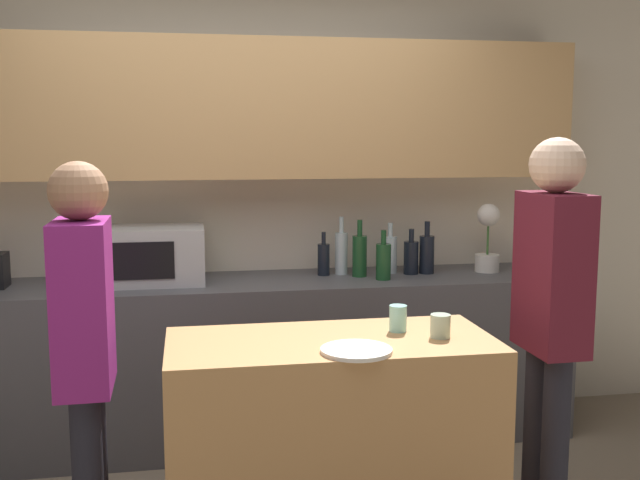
{
  "coord_description": "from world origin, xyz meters",
  "views": [
    {
      "loc": [
        -0.29,
        -2.61,
        1.67
      ],
      "look_at": [
        0.24,
        0.38,
        1.26
      ],
      "focal_mm": 42.0,
      "sensor_mm": 36.0,
      "label": 1
    }
  ],
  "objects_px": {
    "bottle_1": "(341,252)",
    "bottle_5": "(411,257)",
    "bottle_3": "(383,261)",
    "person_center": "(551,306)",
    "potted_plant": "(488,238)",
    "plate_on_island": "(356,350)",
    "cup_1": "(440,326)",
    "microwave": "(155,255)",
    "cup_0": "(398,318)",
    "bottle_0": "(324,259)",
    "bottle_4": "(390,254)",
    "bottle_2": "(360,255)",
    "person_left": "(85,342)",
    "bottle_6": "(427,254)"
  },
  "relations": [
    {
      "from": "potted_plant",
      "to": "cup_1",
      "type": "height_order",
      "value": "potted_plant"
    },
    {
      "from": "potted_plant",
      "to": "person_left",
      "type": "relative_size",
      "value": 0.25
    },
    {
      "from": "cup_1",
      "to": "bottle_5",
      "type": "bearing_deg",
      "value": 77.76
    },
    {
      "from": "potted_plant",
      "to": "bottle_5",
      "type": "bearing_deg",
      "value": 179.71
    },
    {
      "from": "cup_0",
      "to": "bottle_5",
      "type": "bearing_deg",
      "value": 70.8
    },
    {
      "from": "bottle_4",
      "to": "bottle_3",
      "type": "bearing_deg",
      "value": -115.07
    },
    {
      "from": "potted_plant",
      "to": "bottle_2",
      "type": "relative_size",
      "value": 1.24
    },
    {
      "from": "bottle_5",
      "to": "bottle_6",
      "type": "height_order",
      "value": "bottle_6"
    },
    {
      "from": "bottle_5",
      "to": "person_left",
      "type": "height_order",
      "value": "person_left"
    },
    {
      "from": "microwave",
      "to": "bottle_5",
      "type": "height_order",
      "value": "microwave"
    },
    {
      "from": "bottle_3",
      "to": "bottle_4",
      "type": "distance_m",
      "value": 0.21
    },
    {
      "from": "person_left",
      "to": "bottle_2",
      "type": "bearing_deg",
      "value": 133.47
    },
    {
      "from": "bottle_4",
      "to": "cup_0",
      "type": "height_order",
      "value": "bottle_4"
    },
    {
      "from": "microwave",
      "to": "bottle_6",
      "type": "xyz_separation_m",
      "value": [
        1.52,
        0.01,
        -0.04
      ]
    },
    {
      "from": "potted_plant",
      "to": "bottle_2",
      "type": "bearing_deg",
      "value": -178.56
    },
    {
      "from": "cup_0",
      "to": "cup_1",
      "type": "distance_m",
      "value": 0.18
    },
    {
      "from": "bottle_1",
      "to": "cup_0",
      "type": "distance_m",
      "value": 1.3
    },
    {
      "from": "cup_0",
      "to": "person_center",
      "type": "bearing_deg",
      "value": -5.3
    },
    {
      "from": "bottle_3",
      "to": "person_center",
      "type": "xyz_separation_m",
      "value": [
        0.39,
        -1.15,
        -0.01
      ]
    },
    {
      "from": "cup_0",
      "to": "cup_1",
      "type": "height_order",
      "value": "cup_0"
    },
    {
      "from": "bottle_0",
      "to": "bottle_3",
      "type": "height_order",
      "value": "bottle_3"
    },
    {
      "from": "bottle_5",
      "to": "bottle_6",
      "type": "bearing_deg",
      "value": 2.55
    },
    {
      "from": "person_left",
      "to": "bottle_1",
      "type": "bearing_deg",
      "value": 137.29
    },
    {
      "from": "bottle_0",
      "to": "person_center",
      "type": "xyz_separation_m",
      "value": [
        0.69,
        -1.34,
        0.0
      ]
    },
    {
      "from": "microwave",
      "to": "potted_plant",
      "type": "xyz_separation_m",
      "value": [
        1.88,
        0.0,
        0.05
      ]
    },
    {
      "from": "cup_0",
      "to": "person_center",
      "type": "relative_size",
      "value": 0.06
    },
    {
      "from": "potted_plant",
      "to": "person_left",
      "type": "distance_m",
      "value": 2.46
    },
    {
      "from": "person_left",
      "to": "person_center",
      "type": "xyz_separation_m",
      "value": [
        1.82,
        0.03,
        0.06
      ]
    },
    {
      "from": "bottle_4",
      "to": "bottle_5",
      "type": "xyz_separation_m",
      "value": [
        0.11,
        -0.06,
        -0.01
      ]
    },
    {
      "from": "bottle_0",
      "to": "cup_0",
      "type": "bearing_deg",
      "value": -86.95
    },
    {
      "from": "bottle_1",
      "to": "bottle_2",
      "type": "xyz_separation_m",
      "value": [
        0.09,
        -0.09,
        -0.0
      ]
    },
    {
      "from": "bottle_3",
      "to": "bottle_4",
      "type": "bearing_deg",
      "value": 64.93
    },
    {
      "from": "bottle_0",
      "to": "bottle_4",
      "type": "height_order",
      "value": "bottle_4"
    },
    {
      "from": "bottle_1",
      "to": "bottle_6",
      "type": "xyz_separation_m",
      "value": [
        0.49,
        -0.06,
        -0.01
      ]
    },
    {
      "from": "bottle_1",
      "to": "bottle_5",
      "type": "bearing_deg",
      "value": -9.53
    },
    {
      "from": "bottle_0",
      "to": "cup_0",
      "type": "relative_size",
      "value": 2.34
    },
    {
      "from": "plate_on_island",
      "to": "cup_1",
      "type": "distance_m",
      "value": 0.39
    },
    {
      "from": "bottle_5",
      "to": "plate_on_island",
      "type": "distance_m",
      "value": 1.63
    },
    {
      "from": "bottle_0",
      "to": "potted_plant",
      "type": "bearing_deg",
      "value": -3.15
    },
    {
      "from": "bottle_4",
      "to": "cup_1",
      "type": "xyz_separation_m",
      "value": [
        -0.18,
        -1.4,
        -0.06
      ]
    },
    {
      "from": "bottle_2",
      "to": "bottle_4",
      "type": "relative_size",
      "value": 1.1
    },
    {
      "from": "bottle_4",
      "to": "plate_on_island",
      "type": "bearing_deg",
      "value": -109.54
    },
    {
      "from": "bottle_3",
      "to": "cup_1",
      "type": "relative_size",
      "value": 3.01
    },
    {
      "from": "bottle_3",
      "to": "bottle_5",
      "type": "height_order",
      "value": "bottle_3"
    },
    {
      "from": "potted_plant",
      "to": "plate_on_island",
      "type": "xyz_separation_m",
      "value": [
        -1.11,
        -1.49,
        -0.19
      ]
    },
    {
      "from": "plate_on_island",
      "to": "person_center",
      "type": "bearing_deg",
      "value": 13.41
    },
    {
      "from": "bottle_4",
      "to": "cup_0",
      "type": "bearing_deg",
      "value": -103.97
    },
    {
      "from": "microwave",
      "to": "plate_on_island",
      "type": "relative_size",
      "value": 2.0
    },
    {
      "from": "cup_1",
      "to": "bottle_2",
      "type": "bearing_deg",
      "value": 90.55
    },
    {
      "from": "microwave",
      "to": "bottle_5",
      "type": "bearing_deg",
      "value": 0.15
    }
  ]
}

